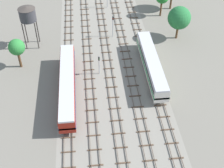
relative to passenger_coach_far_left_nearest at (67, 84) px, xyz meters
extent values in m
plane|color=slate|center=(8.67, 25.45, -2.61)|extent=(480.00, 480.00, 0.00)
cube|color=gray|center=(8.67, 25.45, -2.61)|extent=(21.34, 176.00, 0.01)
cube|color=#47382D|center=(-0.72, 26.45, -2.40)|extent=(0.07, 126.00, 0.15)
cube|color=#47382D|center=(0.72, 26.45, -2.40)|extent=(0.07, 126.00, 0.15)
cube|color=brown|center=(0.00, -17.05, -2.54)|extent=(2.40, 0.22, 0.14)
cube|color=brown|center=(0.00, -14.05, -2.54)|extent=(2.40, 0.22, 0.14)
cube|color=brown|center=(0.00, -11.05, -2.54)|extent=(2.40, 0.22, 0.14)
cube|color=brown|center=(0.00, -8.05, -2.54)|extent=(2.40, 0.22, 0.14)
cube|color=brown|center=(0.00, -5.05, -2.54)|extent=(2.40, 0.22, 0.14)
cube|color=brown|center=(0.00, -2.05, -2.54)|extent=(2.40, 0.22, 0.14)
cube|color=brown|center=(0.00, 0.95, -2.54)|extent=(2.40, 0.22, 0.14)
cube|color=brown|center=(0.00, 3.95, -2.54)|extent=(2.40, 0.22, 0.14)
cube|color=brown|center=(0.00, 6.95, -2.54)|extent=(2.40, 0.22, 0.14)
cube|color=brown|center=(0.00, 9.95, -2.54)|extent=(2.40, 0.22, 0.14)
cube|color=brown|center=(0.00, 12.95, -2.54)|extent=(2.40, 0.22, 0.14)
cube|color=brown|center=(0.00, 15.95, -2.54)|extent=(2.40, 0.22, 0.14)
cube|color=brown|center=(0.00, 18.95, -2.54)|extent=(2.40, 0.22, 0.14)
cube|color=brown|center=(0.00, 21.95, -2.54)|extent=(2.40, 0.22, 0.14)
cube|color=brown|center=(0.00, 24.95, -2.54)|extent=(2.40, 0.22, 0.14)
cube|color=brown|center=(0.00, 27.95, -2.54)|extent=(2.40, 0.22, 0.14)
cube|color=brown|center=(0.00, 30.95, -2.54)|extent=(2.40, 0.22, 0.14)
cube|color=brown|center=(0.00, 33.95, -2.54)|extent=(2.40, 0.22, 0.14)
cube|color=brown|center=(0.00, 36.95, -2.54)|extent=(2.40, 0.22, 0.14)
cube|color=brown|center=(0.00, 39.95, -2.54)|extent=(2.40, 0.22, 0.14)
cube|color=#47382D|center=(3.62, 26.45, -2.40)|extent=(0.07, 126.00, 0.15)
cube|color=#47382D|center=(5.05, 26.45, -2.40)|extent=(0.07, 126.00, 0.15)
cube|color=brown|center=(4.34, -17.05, -2.54)|extent=(2.40, 0.22, 0.14)
cube|color=brown|center=(4.34, -14.05, -2.54)|extent=(2.40, 0.22, 0.14)
cube|color=brown|center=(4.34, -11.05, -2.54)|extent=(2.40, 0.22, 0.14)
cube|color=brown|center=(4.34, -8.05, -2.54)|extent=(2.40, 0.22, 0.14)
cube|color=brown|center=(4.34, -5.05, -2.54)|extent=(2.40, 0.22, 0.14)
cube|color=brown|center=(4.34, -2.05, -2.54)|extent=(2.40, 0.22, 0.14)
cube|color=brown|center=(4.34, 0.95, -2.54)|extent=(2.40, 0.22, 0.14)
cube|color=brown|center=(4.34, 3.95, -2.54)|extent=(2.40, 0.22, 0.14)
cube|color=brown|center=(4.34, 6.95, -2.54)|extent=(2.40, 0.22, 0.14)
cube|color=brown|center=(4.34, 9.95, -2.54)|extent=(2.40, 0.22, 0.14)
cube|color=brown|center=(4.34, 12.95, -2.54)|extent=(2.40, 0.22, 0.14)
cube|color=brown|center=(4.34, 15.95, -2.54)|extent=(2.40, 0.22, 0.14)
cube|color=brown|center=(4.34, 18.95, -2.54)|extent=(2.40, 0.22, 0.14)
cube|color=brown|center=(4.34, 21.95, -2.54)|extent=(2.40, 0.22, 0.14)
cube|color=brown|center=(4.34, 24.95, -2.54)|extent=(2.40, 0.22, 0.14)
cube|color=brown|center=(4.34, 27.95, -2.54)|extent=(2.40, 0.22, 0.14)
cube|color=brown|center=(4.34, 30.95, -2.54)|extent=(2.40, 0.22, 0.14)
cube|color=brown|center=(4.34, 33.95, -2.54)|extent=(2.40, 0.22, 0.14)
cube|color=brown|center=(4.34, 36.95, -2.54)|extent=(2.40, 0.22, 0.14)
cube|color=#47382D|center=(7.95, 26.45, -2.40)|extent=(0.07, 126.00, 0.15)
cube|color=#47382D|center=(9.39, 26.45, -2.40)|extent=(0.07, 126.00, 0.15)
cube|color=brown|center=(8.67, -17.05, -2.54)|extent=(2.40, 0.22, 0.14)
cube|color=brown|center=(8.67, -14.05, -2.54)|extent=(2.40, 0.22, 0.14)
cube|color=brown|center=(8.67, -11.05, -2.54)|extent=(2.40, 0.22, 0.14)
cube|color=brown|center=(8.67, -8.05, -2.54)|extent=(2.40, 0.22, 0.14)
cube|color=brown|center=(8.67, -5.05, -2.54)|extent=(2.40, 0.22, 0.14)
cube|color=brown|center=(8.67, -2.05, -2.54)|extent=(2.40, 0.22, 0.14)
cube|color=brown|center=(8.67, 0.95, -2.54)|extent=(2.40, 0.22, 0.14)
cube|color=brown|center=(8.67, 3.95, -2.54)|extent=(2.40, 0.22, 0.14)
cube|color=brown|center=(8.67, 6.95, -2.54)|extent=(2.40, 0.22, 0.14)
cube|color=brown|center=(8.67, 9.95, -2.54)|extent=(2.40, 0.22, 0.14)
cube|color=brown|center=(8.67, 12.95, -2.54)|extent=(2.40, 0.22, 0.14)
cube|color=brown|center=(8.67, 15.95, -2.54)|extent=(2.40, 0.22, 0.14)
cube|color=brown|center=(8.67, 18.95, -2.54)|extent=(2.40, 0.22, 0.14)
cube|color=brown|center=(8.67, 21.95, -2.54)|extent=(2.40, 0.22, 0.14)
cube|color=brown|center=(8.67, 24.95, -2.54)|extent=(2.40, 0.22, 0.14)
cube|color=brown|center=(8.67, 27.95, -2.54)|extent=(2.40, 0.22, 0.14)
cube|color=brown|center=(8.67, 30.95, -2.54)|extent=(2.40, 0.22, 0.14)
cube|color=brown|center=(8.67, 33.95, -2.54)|extent=(2.40, 0.22, 0.14)
cube|color=brown|center=(8.67, 36.95, -2.54)|extent=(2.40, 0.22, 0.14)
cube|color=#47382D|center=(12.29, 26.45, -2.40)|extent=(0.07, 126.00, 0.15)
cube|color=#47382D|center=(13.72, 26.45, -2.40)|extent=(0.07, 126.00, 0.15)
cube|color=brown|center=(13.01, -17.05, -2.54)|extent=(2.40, 0.22, 0.14)
cube|color=brown|center=(13.01, -14.05, -2.54)|extent=(2.40, 0.22, 0.14)
cube|color=brown|center=(13.01, -11.05, -2.54)|extent=(2.40, 0.22, 0.14)
cube|color=brown|center=(13.01, -8.05, -2.54)|extent=(2.40, 0.22, 0.14)
cube|color=brown|center=(13.01, -5.05, -2.54)|extent=(2.40, 0.22, 0.14)
cube|color=brown|center=(13.01, -2.05, -2.54)|extent=(2.40, 0.22, 0.14)
cube|color=brown|center=(13.01, 0.95, -2.54)|extent=(2.40, 0.22, 0.14)
cube|color=brown|center=(13.01, 3.95, -2.54)|extent=(2.40, 0.22, 0.14)
cube|color=brown|center=(13.01, 6.95, -2.54)|extent=(2.40, 0.22, 0.14)
cube|color=brown|center=(13.01, 9.95, -2.54)|extent=(2.40, 0.22, 0.14)
cube|color=brown|center=(13.01, 12.95, -2.54)|extent=(2.40, 0.22, 0.14)
cube|color=brown|center=(13.01, 15.95, -2.54)|extent=(2.40, 0.22, 0.14)
cube|color=brown|center=(13.01, 18.95, -2.54)|extent=(2.40, 0.22, 0.14)
cube|color=brown|center=(13.01, 21.95, -2.54)|extent=(2.40, 0.22, 0.14)
cube|color=brown|center=(13.01, 24.95, -2.54)|extent=(2.40, 0.22, 0.14)
cube|color=brown|center=(13.01, 27.95, -2.54)|extent=(2.40, 0.22, 0.14)
cube|color=brown|center=(13.01, 30.95, -2.54)|extent=(2.40, 0.22, 0.14)
cube|color=brown|center=(13.01, 33.95, -2.54)|extent=(2.40, 0.22, 0.14)
cube|color=brown|center=(13.01, 36.95, -2.54)|extent=(2.40, 0.22, 0.14)
cube|color=#47382D|center=(16.62, 26.45, -2.40)|extent=(0.07, 126.00, 0.15)
cube|color=#47382D|center=(18.06, 26.45, -2.40)|extent=(0.07, 126.00, 0.15)
cube|color=brown|center=(17.34, -17.05, -2.54)|extent=(2.40, 0.22, 0.14)
cube|color=brown|center=(17.34, -14.05, -2.54)|extent=(2.40, 0.22, 0.14)
cube|color=brown|center=(17.34, -11.05, -2.54)|extent=(2.40, 0.22, 0.14)
cube|color=brown|center=(17.34, -8.05, -2.54)|extent=(2.40, 0.22, 0.14)
cube|color=brown|center=(17.34, -5.05, -2.54)|extent=(2.40, 0.22, 0.14)
cube|color=brown|center=(17.34, -2.05, -2.54)|extent=(2.40, 0.22, 0.14)
cube|color=brown|center=(17.34, 0.95, -2.54)|extent=(2.40, 0.22, 0.14)
cube|color=brown|center=(17.34, 3.95, -2.54)|extent=(2.40, 0.22, 0.14)
cube|color=brown|center=(17.34, 6.95, -2.54)|extent=(2.40, 0.22, 0.14)
cube|color=brown|center=(17.34, 9.95, -2.54)|extent=(2.40, 0.22, 0.14)
cube|color=brown|center=(17.34, 12.95, -2.54)|extent=(2.40, 0.22, 0.14)
cube|color=brown|center=(17.34, 15.95, -2.54)|extent=(2.40, 0.22, 0.14)
cube|color=brown|center=(17.34, 18.95, -2.54)|extent=(2.40, 0.22, 0.14)
cube|color=brown|center=(17.34, 21.95, -2.54)|extent=(2.40, 0.22, 0.14)
cube|color=brown|center=(17.34, 24.95, -2.54)|extent=(2.40, 0.22, 0.14)
cube|color=brown|center=(17.34, 27.95, -2.54)|extent=(2.40, 0.22, 0.14)
cube|color=brown|center=(17.34, 30.95, -2.54)|extent=(2.40, 0.22, 0.14)
cube|color=brown|center=(17.34, 33.95, -2.54)|extent=(2.40, 0.22, 0.14)
cube|color=brown|center=(17.34, 36.95, -2.54)|extent=(2.40, 0.22, 0.14)
cube|color=maroon|center=(0.00, 0.00, -0.18)|extent=(2.90, 22.00, 2.60)
cube|color=#193F99|center=(0.00, 0.00, -0.44)|extent=(2.96, 22.00, 0.40)
cube|color=black|center=(0.00, 0.00, 0.47)|extent=(2.96, 20.24, 0.70)
cube|color=#B7B7BC|center=(0.00, 0.00, 1.30)|extent=(2.67, 22.00, 0.36)
cylinder|color=black|center=(-0.72, 7.46, -1.90)|extent=(0.13, 0.84, 0.84)
cylinder|color=black|center=(0.72, 7.46, -1.90)|extent=(0.13, 0.84, 0.84)
cylinder|color=black|center=(-0.72, 9.26, -1.90)|extent=(0.13, 0.84, 0.84)
cylinder|color=black|center=(0.72, 9.26, -1.90)|extent=(0.13, 0.84, 0.84)
cube|color=black|center=(0.00, 8.36, -1.90)|extent=(1.68, 2.20, 0.24)
cylinder|color=black|center=(-0.72, -9.26, -1.90)|extent=(0.13, 0.84, 0.84)
cylinder|color=black|center=(0.72, -9.26, -1.90)|extent=(0.13, 0.84, 0.84)
cylinder|color=black|center=(-0.72, -7.46, -1.90)|extent=(0.13, 0.84, 0.84)
cylinder|color=black|center=(0.72, -7.46, -1.90)|extent=(0.13, 0.84, 0.84)
cube|color=black|center=(0.00, -8.36, -1.90)|extent=(1.68, 2.20, 0.24)
cube|color=beige|center=(17.34, 4.51, -0.18)|extent=(2.90, 20.00, 2.60)
cube|color=#198C3F|center=(17.34, 4.51, -0.44)|extent=(2.96, 20.00, 0.44)
cube|color=black|center=(17.34, 3.51, 0.47)|extent=(2.96, 16.80, 0.70)
cube|color=#B7B7BC|center=(17.34, 4.51, 1.30)|extent=(2.67, 20.00, 0.36)
cube|color=#198C3F|center=(17.34, 14.76, -0.31)|extent=(2.67, 0.50, 2.34)
cylinder|color=black|center=(16.62, 10.61, -1.90)|extent=(0.13, 0.84, 0.84)
cylinder|color=black|center=(18.06, 10.61, -1.90)|extent=(0.13, 0.84, 0.84)
cylinder|color=black|center=(16.62, 12.41, -1.90)|extent=(0.13, 0.84, 0.84)
cylinder|color=black|center=(18.06, 12.41, -1.90)|extent=(0.13, 0.84, 0.84)
cube|color=black|center=(17.34, 11.51, -1.90)|extent=(1.68, 2.20, 0.24)
cylinder|color=black|center=(16.62, -3.39, -1.90)|extent=(0.13, 0.84, 0.84)
cylinder|color=black|center=(18.06, -3.39, -1.90)|extent=(0.13, 0.84, 0.84)
cylinder|color=black|center=(16.62, -1.59, -1.90)|extent=(0.13, 0.84, 0.84)
cylinder|color=black|center=(18.06, -1.59, -1.90)|extent=(0.13, 0.84, 0.84)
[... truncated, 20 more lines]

